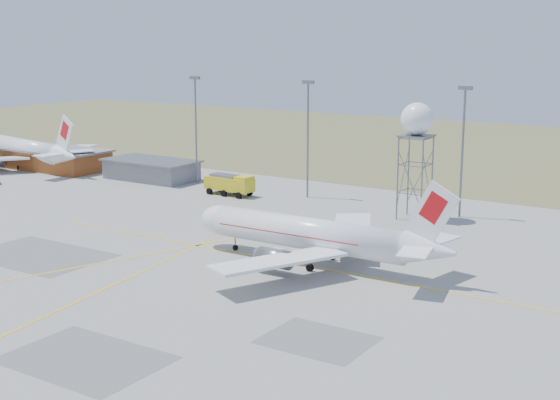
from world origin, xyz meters
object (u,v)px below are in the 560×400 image
Objects in this scene: airliner_main at (312,235)px; fire_truck at (231,185)px; radar_tower at (416,154)px; airliner_far at (27,150)px.

fire_truck is at bearing -40.78° from airliner_main.
radar_tower is 1.91× the size of fire_truck.
fire_truck is at bearing -178.39° from radar_tower.
airliner_main is at bearing -38.10° from fire_truck.
airliner_main is 30.53m from radar_tower.
fire_truck is (-34.15, 28.86, -1.95)m from airliner_main.
airliner_far is 89.67m from radar_tower.
airliner_main is at bearing -91.36° from radar_tower.
airliner_far reaches higher than airliner_main.
airliner_far is 2.04× the size of radar_tower.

